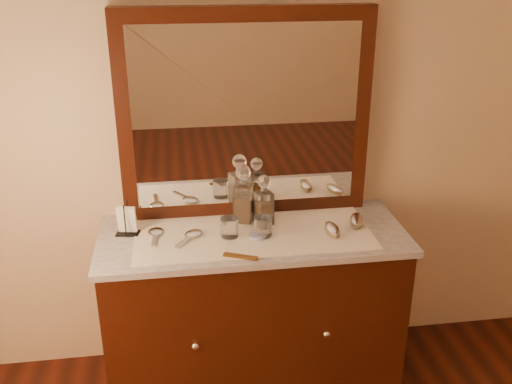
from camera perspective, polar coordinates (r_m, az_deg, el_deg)
dresser_cabinet at (r=2.95m, az=-0.29°, el=-11.67°), size 1.40×0.55×0.82m
dresser_plinth at (r=3.17m, az=-0.27°, el=-17.17°), size 1.46×0.59×0.08m
knob_left at (r=2.68m, az=-6.00°, el=-14.86°), size 0.04×0.04×0.04m
knob_right at (r=2.75m, az=6.96°, el=-13.72°), size 0.04×0.04×0.04m
marble_top at (r=2.73m, az=-0.30°, el=-4.31°), size 1.44×0.59×0.03m
mirror_frame at (r=2.77m, az=-1.04°, el=7.56°), size 1.20×0.08×1.00m
mirror_glass at (r=2.73m, az=-0.95°, el=7.37°), size 1.06×0.01×0.86m
lace_runner at (r=2.70m, az=-0.25°, el=-4.18°), size 1.10×0.45×0.00m
pin_dish at (r=2.67m, az=0.16°, el=-4.36°), size 0.08×0.08×0.01m
comb at (r=2.51m, az=-1.53°, el=-6.36°), size 0.15×0.09×0.01m
napkin_rack at (r=2.75m, az=-12.59°, el=-2.85°), size 0.12×0.08×0.16m
decanter_left at (r=2.78m, az=-1.26°, el=-0.76°), size 0.11×0.11×0.29m
decanter_right at (r=2.76m, az=0.77°, el=-1.30°), size 0.09×0.09×0.25m
brush_near at (r=2.72m, az=7.53°, el=-3.72°), size 0.06×0.14×0.04m
brush_far at (r=2.83m, az=9.89°, el=-2.78°), size 0.10×0.15×0.04m
hand_mirror_outer at (r=2.73m, az=-9.87°, el=-4.04°), size 0.08×0.19×0.02m
hand_mirror_inner at (r=2.69m, az=-6.36°, el=-4.25°), size 0.15×0.19×0.02m
tumblers at (r=2.66m, az=-0.95°, el=-3.45°), size 0.24×0.10×0.09m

